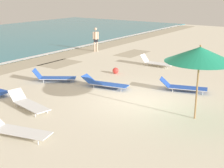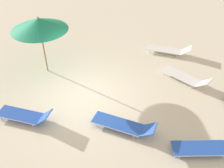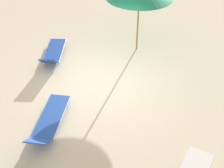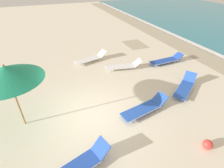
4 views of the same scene
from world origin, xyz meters
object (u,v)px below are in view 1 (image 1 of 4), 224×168
sun_lounger_mid_beach_pair_b (17,130)px  beach_ball (116,71)px  sun_lounger_near_water_right (105,83)px  beachgoer_wading_adult (96,38)px  sun_lounger_near_water_left (28,103)px  sun_lounger_under_umbrella (183,87)px  sun_lounger_mid_beach_solo (54,77)px  sun_lounger_beside_umbrella (156,62)px  beach_umbrella (200,55)px

sun_lounger_mid_beach_pair_b → beach_ball: (8.09, 1.76, -0.04)m
sun_lounger_near_water_right → beachgoer_wading_adult: bearing=29.6°
sun_lounger_near_water_left → beach_ball: sun_lounger_near_water_left is taller
beachgoer_wading_adult → sun_lounger_under_umbrella: bearing=-75.9°
sun_lounger_near_water_left → sun_lounger_mid_beach_pair_b: 2.39m
sun_lounger_under_umbrella → sun_lounger_mid_beach_solo: (-2.17, 5.93, 0.01)m
sun_lounger_beside_umbrella → sun_lounger_mid_beach_solo: 6.46m
beach_umbrella → sun_lounger_under_umbrella: 3.77m
beach_ball → beach_umbrella: bearing=-121.5°
beach_umbrella → sun_lounger_mid_beach_pair_b: bearing=138.1°
sun_lounger_mid_beach_solo → sun_lounger_under_umbrella: bearing=-104.0°
sun_lounger_mid_beach_solo → sun_lounger_mid_beach_pair_b: bearing=-179.8°
sun_lounger_near_water_right → beach_ball: size_ratio=6.90×
sun_lounger_under_umbrella → beach_ball: bearing=61.4°
sun_lounger_mid_beach_solo → beachgoer_wading_adult: bearing=-11.3°
sun_lounger_mid_beach_solo → sun_lounger_mid_beach_pair_b: (-5.06, -3.45, -0.01)m
sun_lounger_near_water_right → beach_ball: (2.41, 1.03, -0.04)m
sun_lounger_near_water_right → beach_umbrella: bearing=-114.2°
beach_umbrella → sun_lounger_near_water_left: (-2.71, 5.61, -2.10)m
sun_lounger_under_umbrella → sun_lounger_near_water_left: sun_lounger_under_umbrella is taller
beach_ball → sun_lounger_under_umbrella: bearing=-101.5°
sun_lounger_beside_umbrella → sun_lounger_near_water_left: sun_lounger_beside_umbrella is taller
beachgoer_wading_adult → beach_ball: 6.77m
sun_lounger_mid_beach_pair_b → beachgoer_wading_adult: (12.69, 6.66, 0.79)m
beach_umbrella → beachgoer_wading_adult: 13.54m
sun_lounger_near_water_left → sun_lounger_near_water_right: bearing=-1.0°
sun_lounger_mid_beach_pair_b → sun_lounger_near_water_left: bearing=26.4°
beach_umbrella → sun_lounger_beside_umbrella: beach_umbrella is taller
sun_lounger_near_water_left → sun_lounger_near_water_right: size_ratio=0.98×
sun_lounger_mid_beach_pair_b → beach_ball: sun_lounger_mid_beach_pair_b is taller
sun_lounger_near_water_left → sun_lounger_mid_beach_solo: 3.77m
beach_umbrella → sun_lounger_under_umbrella: bearing=30.2°
sun_lounger_mid_beach_pair_b → beach_ball: 8.28m
sun_lounger_mid_beach_pair_b → beachgoer_wading_adult: bearing=13.3°
beach_umbrella → sun_lounger_near_water_right: 5.36m
sun_lounger_mid_beach_solo → sun_lounger_near_water_right: bearing=-111.3°
beach_umbrella → beachgoer_wading_adult: size_ratio=1.49×
sun_lounger_under_umbrella → sun_lounger_beside_umbrella: bearing=24.2°
beachgoer_wading_adult → sun_lounger_mid_beach_pair_b: bearing=-107.4°
sun_lounger_under_umbrella → sun_lounger_mid_beach_solo: sun_lounger_mid_beach_solo is taller
sun_lounger_mid_beach_solo → beach_ball: 3.47m
sun_lounger_near_water_left → beach_ball: bearing=12.8°
sun_lounger_near_water_right → beach_ball: bearing=12.4°
beach_umbrella → sun_lounger_mid_beach_solo: beach_umbrella is taller
sun_lounger_near_water_left → beachgoer_wading_adult: (10.88, 5.11, 0.79)m
sun_lounger_beside_umbrella → sun_lounger_under_umbrella: bearing=-140.6°
beach_umbrella → sun_lounger_near_water_right: bearing=76.4°
sun_lounger_near_water_right → sun_lounger_mid_beach_pair_b: sun_lounger_mid_beach_pair_b is taller
sun_lounger_near_water_left → sun_lounger_mid_beach_solo: bearing=41.1°
sun_lounger_near_water_left → beachgoer_wading_adult: 12.05m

